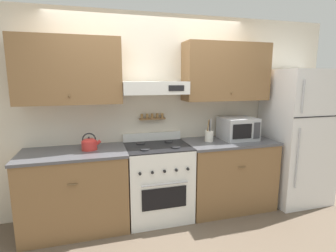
# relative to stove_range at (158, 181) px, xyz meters

# --- Properties ---
(ground_plane) EXTENTS (16.00, 16.00, 0.00)m
(ground_plane) POSITION_rel_stove_range_xyz_m (0.00, -0.34, -0.47)
(ground_plane) COLOR brown
(wall_back) EXTENTS (5.20, 0.46, 2.55)m
(wall_back) POSITION_rel_stove_range_xyz_m (-0.00, 0.29, 1.00)
(wall_back) COLOR beige
(wall_back) RESTS_ON ground_plane
(counter_left) EXTENTS (1.18, 0.68, 0.93)m
(counter_left) POSITION_rel_stove_range_xyz_m (-0.98, 0.00, -0.00)
(counter_left) COLOR brown
(counter_left) RESTS_ON ground_plane
(counter_right) EXTENTS (1.17, 0.68, 0.93)m
(counter_right) POSITION_rel_stove_range_xyz_m (0.98, 0.00, -0.00)
(counter_right) COLOR brown
(counter_right) RESTS_ON ground_plane
(stove_range) EXTENTS (0.77, 0.67, 1.03)m
(stove_range) POSITION_rel_stove_range_xyz_m (0.00, 0.00, 0.00)
(stove_range) COLOR white
(stove_range) RESTS_ON ground_plane
(refrigerator) EXTENTS (0.81, 0.75, 1.86)m
(refrigerator) POSITION_rel_stove_range_xyz_m (2.01, -0.05, 0.46)
(refrigerator) COLOR white
(refrigerator) RESTS_ON ground_plane
(tea_kettle) EXTENTS (0.22, 0.17, 0.20)m
(tea_kettle) POSITION_rel_stove_range_xyz_m (-0.80, 0.03, 0.53)
(tea_kettle) COLOR red
(tea_kettle) RESTS_ON counter_left
(microwave) EXTENTS (0.45, 0.41, 0.29)m
(microwave) POSITION_rel_stove_range_xyz_m (1.13, 0.05, 0.61)
(microwave) COLOR #ADAFB5
(microwave) RESTS_ON counter_right
(utensil_crock) EXTENTS (0.11, 0.11, 0.29)m
(utensil_crock) POSITION_rel_stove_range_xyz_m (0.70, 0.03, 0.54)
(utensil_crock) COLOR silver
(utensil_crock) RESTS_ON counter_right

